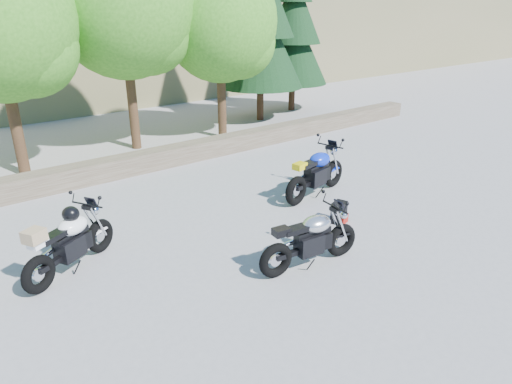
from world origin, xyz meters
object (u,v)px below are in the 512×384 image
at_px(backpack, 339,213).
at_px(white_bike, 69,241).
at_px(silver_bike, 311,240).
at_px(blue_bike, 316,173).

bearing_deg(backpack, white_bike, 144.72).
height_order(silver_bike, blue_bike, blue_bike).
height_order(silver_bike, backpack, silver_bike).
distance_m(silver_bike, white_bike, 3.88).
height_order(silver_bike, white_bike, white_bike).
relative_size(silver_bike, blue_bike, 0.90).
bearing_deg(white_bike, backpack, -46.19).
distance_m(white_bike, backpack, 4.99).
height_order(white_bike, blue_bike, white_bike).
relative_size(blue_bike, backpack, 4.98).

